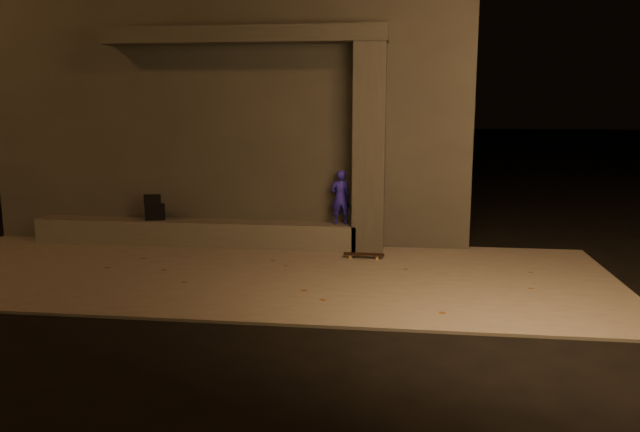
# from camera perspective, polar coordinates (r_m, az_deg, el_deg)

# --- Properties ---
(ground) EXTENTS (120.00, 120.00, 0.00)m
(ground) POSITION_cam_1_polar(r_m,az_deg,el_deg) (7.94, -9.63, -9.16)
(ground) COLOR black
(ground) RESTS_ON ground
(sidewalk) EXTENTS (11.00, 4.40, 0.04)m
(sidewalk) POSITION_cam_1_polar(r_m,az_deg,el_deg) (9.77, -6.22, -5.22)
(sidewalk) COLOR slate
(sidewalk) RESTS_ON ground
(building) EXTENTS (9.00, 5.10, 5.22)m
(building) POSITION_cam_1_polar(r_m,az_deg,el_deg) (14.02, -6.12, 10.16)
(building) COLOR #3A3835
(building) RESTS_ON ground
(ledge) EXTENTS (6.00, 0.55, 0.45)m
(ledge) POSITION_cam_1_polar(r_m,az_deg,el_deg) (11.76, -11.37, -1.49)
(ledge) COLOR #57544F
(ledge) RESTS_ON sidewalk
(column) EXTENTS (0.55, 0.55, 3.60)m
(column) POSITION_cam_1_polar(r_m,az_deg,el_deg) (10.94, 4.52, 6.15)
(column) COLOR #3A3835
(column) RESTS_ON sidewalk
(canopy) EXTENTS (5.00, 0.70, 0.28)m
(canopy) POSITION_cam_1_polar(r_m,az_deg,el_deg) (11.34, -6.95, 16.07)
(canopy) COLOR #3A3835
(canopy) RESTS_ON column
(skateboarder) EXTENTS (0.41, 0.33, 0.97)m
(skateboarder) POSITION_cam_1_polar(r_m,az_deg,el_deg) (11.07, 1.87, 1.72)
(skateboarder) COLOR #251CBA
(skateboarder) RESTS_ON ledge
(backpack) EXTENTS (0.40, 0.32, 0.49)m
(backpack) POSITION_cam_1_polar(r_m,az_deg,el_deg) (11.95, -14.85, 0.47)
(backpack) COLOR black
(backpack) RESTS_ON ledge
(skateboard) EXTENTS (0.69, 0.19, 0.08)m
(skateboard) POSITION_cam_1_polar(r_m,az_deg,el_deg) (10.57, 4.04, -3.54)
(skateboard) COLOR black
(skateboard) RESTS_ON sidewalk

